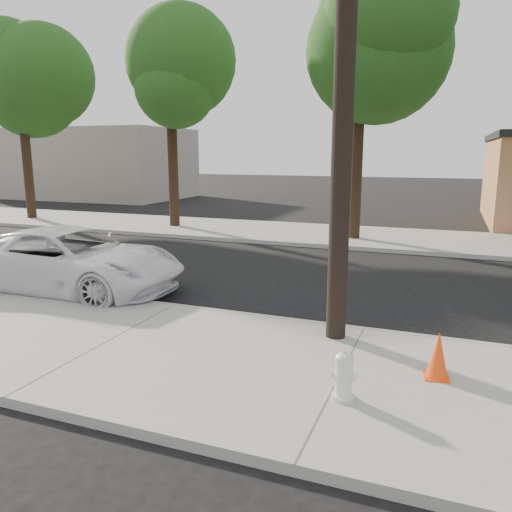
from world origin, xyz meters
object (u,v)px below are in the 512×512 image
fire_hydrant (344,377)px  police_cruiser (71,260)px  traffic_cone (438,356)px  utility_pole (345,63)px

fire_hydrant → police_cruiser: bearing=153.5°
fire_hydrant → traffic_cone: bearing=42.3°
fire_hydrant → traffic_cone: traffic_cone is taller
police_cruiser → fire_hydrant: bearing=-115.9°
police_cruiser → fire_hydrant: size_ratio=8.75×
utility_pole → police_cruiser: 7.87m
police_cruiser → utility_pole: bearing=-100.9°
utility_pole → police_cruiser: (-6.73, 1.10, -3.92)m
utility_pole → fire_hydrant: 4.81m
police_cruiser → fire_hydrant: police_cruiser is taller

